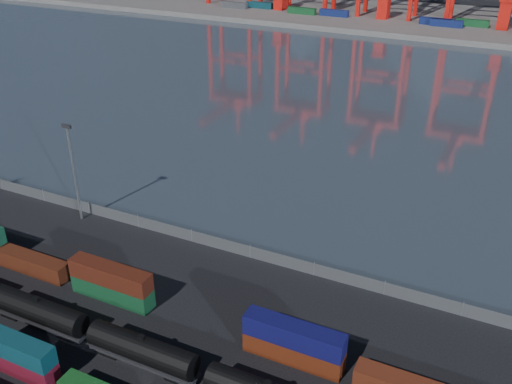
% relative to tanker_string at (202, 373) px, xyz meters
% --- Properties ---
extents(harbor_water, '(700.00, 700.00, 0.00)m').
position_rel_tanker_string_xyz_m(harbor_water, '(-6.30, 101.54, -2.15)').
color(harbor_water, '#2E3943').
rests_on(harbor_water, ground).
extents(far_quay, '(700.00, 70.00, 2.00)m').
position_rel_tanker_string_xyz_m(far_quay, '(-6.30, 206.54, -1.15)').
color(far_quay, '#514F4C').
rests_on(far_quay, ground).
extents(container_row_north, '(128.76, 2.41, 5.14)m').
position_rel_tanker_string_xyz_m(container_row_north, '(-3.55, 8.16, -0.23)').
color(container_row_north, navy).
rests_on(container_row_north, ground).
extents(tanker_string, '(122.47, 3.00, 4.29)m').
position_rel_tanker_string_xyz_m(tanker_string, '(0.00, 0.00, 0.00)').
color(tanker_string, black).
rests_on(tanker_string, ground).
extents(waterfront_fence, '(160.12, 0.12, 2.20)m').
position_rel_tanker_string_xyz_m(waterfront_fence, '(-6.30, 24.54, -1.15)').
color(waterfront_fence, '#595B5E').
rests_on(waterfront_fence, ground).
extents(yard_light_mast, '(1.60, 0.40, 16.60)m').
position_rel_tanker_string_xyz_m(yard_light_mast, '(-36.30, 22.54, 7.14)').
color(yard_light_mast, slate).
rests_on(yard_light_mast, ground).
extents(quay_containers, '(172.58, 10.99, 2.60)m').
position_rel_tanker_string_xyz_m(quay_containers, '(-17.29, 192.00, 1.15)').
color(quay_containers, navy).
rests_on(quay_containers, far_quay).
extents(straddle_carriers, '(140.00, 7.00, 11.10)m').
position_rel_tanker_string_xyz_m(straddle_carriers, '(-8.80, 196.54, 5.67)').
color(straddle_carriers, red).
rests_on(straddle_carriers, far_quay).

